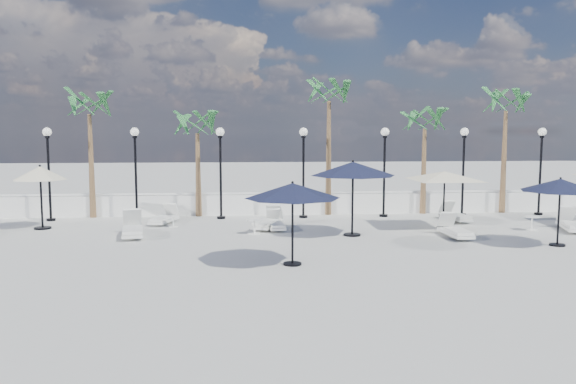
{
  "coord_description": "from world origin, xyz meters",
  "views": [
    {
      "loc": [
        -2.59,
        -17.15,
        3.68
      ],
      "look_at": [
        -0.95,
        2.93,
        1.5
      ],
      "focal_mm": 35.0,
      "sensor_mm": 36.0,
      "label": 1
    }
  ],
  "objects": [
    {
      "name": "ground",
      "position": [
        0.0,
        0.0,
        0.0
      ],
      "size": [
        100.0,
        100.0,
        0.0
      ],
      "primitive_type": "plane",
      "color": "#AFB0AA",
      "rests_on": "ground"
    },
    {
      "name": "palm_4",
      "position": [
        9.2,
        7.3,
        4.73
      ],
      "size": [
        2.6,
        2.6,
        5.7
      ],
      "color": "brown",
      "rests_on": "ground"
    },
    {
      "name": "parasol_cream_sq_a",
      "position": [
        5.04,
        3.43,
        2.16
      ],
      "size": [
        4.76,
        4.76,
        2.34
      ],
      "color": "black",
      "rests_on": "ground"
    },
    {
      "name": "lounger_5",
      "position": [
        6.16,
        5.12,
        0.23
      ],
      "size": [
        0.83,
        1.92,
        0.7
      ],
      "rotation": [
        0.0,
        0.0,
        0.13
      ],
      "color": "silver",
      "rests_on": "ground"
    },
    {
      "name": "lamppost_1",
      "position": [
        -7.0,
        6.5,
        2.49
      ],
      "size": [
        0.36,
        0.36,
        3.84
      ],
      "color": "black",
      "rests_on": "ground"
    },
    {
      "name": "palm_1",
      "position": [
        -4.5,
        7.3,
        3.75
      ],
      "size": [
        2.6,
        2.6,
        4.7
      ],
      "color": "brown",
      "rests_on": "ground"
    },
    {
      "name": "lounger_7",
      "position": [
        9.59,
        2.5,
        0.25
      ],
      "size": [
        1.21,
        2.12,
        0.76
      ],
      "rotation": [
        0.0,
        0.0,
        -0.3
      ],
      "color": "silver",
      "rests_on": "ground"
    },
    {
      "name": "lounger_2",
      "position": [
        -5.72,
        5.37,
        0.22
      ],
      "size": [
        1.06,
        1.88,
        0.67
      ],
      "rotation": [
        0.0,
        0.0,
        -0.29
      ],
      "color": "silver",
      "rests_on": "ground"
    },
    {
      "name": "lamppost_2",
      "position": [
        -3.5,
        6.5,
        2.49
      ],
      "size": [
        0.36,
        0.36,
        3.84
      ],
      "color": "black",
      "rests_on": "ground"
    },
    {
      "name": "lounger_6",
      "position": [
        4.81,
        1.62,
        0.24
      ],
      "size": [
        0.67,
        1.93,
        0.72
      ],
      "rotation": [
        0.0,
        0.0,
        0.02
      ],
      "color": "silver",
      "rests_on": "ground"
    },
    {
      "name": "balustrade",
      "position": [
        0.0,
        7.5,
        0.47
      ],
      "size": [
        26.0,
        0.3,
        1.01
      ],
      "color": "silver",
      "rests_on": "ground"
    },
    {
      "name": "lamppost_4",
      "position": [
        3.5,
        6.5,
        2.49
      ],
      "size": [
        0.36,
        0.36,
        3.84
      ],
      "color": "black",
      "rests_on": "ground"
    },
    {
      "name": "lamppost_5",
      "position": [
        7.0,
        6.5,
        2.49
      ],
      "size": [
        0.36,
        0.36,
        3.84
      ],
      "color": "black",
      "rests_on": "ground"
    },
    {
      "name": "lounger_4",
      "position": [
        -1.63,
        3.94,
        0.25
      ],
      "size": [
        1.36,
        2.08,
        0.75
      ],
      "rotation": [
        0.0,
        0.0,
        -0.4
      ],
      "color": "silver",
      "rests_on": "ground"
    },
    {
      "name": "side_table_2",
      "position": [
        8.19,
        2.73,
        0.32
      ],
      "size": [
        0.54,
        0.54,
        0.53
      ],
      "color": "silver",
      "rests_on": "ground"
    },
    {
      "name": "side_table_0",
      "position": [
        -5.26,
        4.53,
        0.27
      ],
      "size": [
        0.46,
        0.46,
        0.44
      ],
      "color": "silver",
      "rests_on": "ground"
    },
    {
      "name": "palm_0",
      "position": [
        -9.0,
        7.3,
        4.53
      ],
      "size": [
        2.6,
        2.6,
        5.5
      ],
      "color": "brown",
      "rests_on": "ground"
    },
    {
      "name": "lamppost_6",
      "position": [
        10.5,
        6.5,
        2.49
      ],
      "size": [
        0.36,
        0.36,
        3.84
      ],
      "color": "black",
      "rests_on": "ground"
    },
    {
      "name": "parasol_cream_small",
      "position": [
        -10.16,
        4.54,
        2.09
      ],
      "size": [
        1.99,
        1.99,
        2.44
      ],
      "color": "black",
      "rests_on": "ground"
    },
    {
      "name": "parasol_navy_left",
      "position": [
        -1.23,
        -1.97,
        2.06
      ],
      "size": [
        2.64,
        2.64,
        2.33
      ],
      "color": "black",
      "rests_on": "ground"
    },
    {
      "name": "parasol_navy_right",
      "position": [
        7.56,
        -0.06,
        1.96
      ],
      "size": [
        2.49,
        2.49,
        2.23
      ],
      "color": "black",
      "rests_on": "ground"
    },
    {
      "name": "lounger_1",
      "position": [
        -6.46,
        2.68,
        0.27
      ],
      "size": [
        1.06,
        2.21,
        0.79
      ],
      "rotation": [
        0.0,
        0.0,
        0.18
      ],
      "color": "silver",
      "rests_on": "ground"
    },
    {
      "name": "parasol_navy_mid",
      "position": [
        1.28,
        2.21,
        2.36
      ],
      "size": [
        3.0,
        3.0,
        2.69
      ],
      "color": "black",
      "rests_on": "ground"
    },
    {
      "name": "palm_3",
      "position": [
        5.5,
        7.3,
        3.95
      ],
      "size": [
        2.6,
        2.6,
        4.9
      ],
      "color": "brown",
      "rests_on": "ground"
    },
    {
      "name": "lamppost_3",
      "position": [
        0.0,
        6.5,
        2.49
      ],
      "size": [
        0.36,
        0.36,
        3.84
      ],
      "color": "black",
      "rests_on": "ground"
    },
    {
      "name": "side_table_1",
      "position": [
        -2.17,
        2.8,
        0.32
      ],
      "size": [
        0.55,
        0.55,
        0.53
      ],
      "color": "silver",
      "rests_on": "ground"
    },
    {
      "name": "lounger_3",
      "position": [
        -1.36,
        3.69,
        0.22
      ],
      "size": [
        0.7,
        1.75,
        0.64
      ],
      "rotation": [
        0.0,
        0.0,
        0.08
      ],
      "color": "silver",
      "rests_on": "ground"
    },
    {
      "name": "lamppost_0",
      "position": [
        -10.5,
        6.5,
        2.49
      ],
      "size": [
        0.36,
        0.36,
        3.84
      ],
      "color": "black",
      "rests_on": "ground"
    },
    {
      "name": "palm_2",
      "position": [
        1.2,
        7.3,
        5.12
      ],
      "size": [
        2.6,
        2.6,
        6.1
      ],
      "color": "brown",
      "rests_on": "ground"
    }
  ]
}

